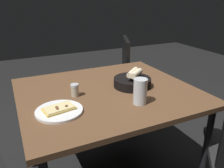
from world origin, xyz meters
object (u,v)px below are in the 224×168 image
object	(u,v)px
dining_table	(107,99)
beer_glass	(140,93)
pepper_shaker	(75,91)
chair_far	(114,77)
pizza_plate	(59,110)
bread_basket	(133,81)

from	to	relation	value
dining_table	beer_glass	world-z (taller)	beer_glass
pepper_shaker	chair_far	size ratio (longest dim) A/B	0.08
pizza_plate	bread_basket	xyz separation A→B (m)	(0.52, 0.15, 0.02)
beer_glass	chair_far	size ratio (longest dim) A/B	0.16
pizza_plate	bread_basket	distance (m)	0.54
dining_table	pizza_plate	bearing A→B (deg)	-155.21
pizza_plate	beer_glass	distance (m)	0.44
dining_table	pizza_plate	xyz separation A→B (m)	(-0.34, -0.16, 0.07)
bread_basket	chair_far	bearing A→B (deg)	72.59
chair_far	pepper_shaker	bearing A→B (deg)	-129.64
chair_far	dining_table	bearing A→B (deg)	-118.85
bread_basket	chair_far	distance (m)	0.85
pepper_shaker	chair_far	world-z (taller)	chair_far
beer_glass	pepper_shaker	xyz separation A→B (m)	(-0.30, 0.25, -0.03)
dining_table	beer_glass	bearing A→B (deg)	-70.90
pizza_plate	chair_far	bearing A→B (deg)	50.31
beer_glass	pizza_plate	bearing A→B (deg)	168.31
pepper_shaker	beer_glass	bearing A→B (deg)	-39.91
dining_table	bread_basket	xyz separation A→B (m)	(0.18, -0.01, 0.10)
bread_basket	chair_far	xyz separation A→B (m)	(0.24, 0.77, -0.26)
beer_glass	bread_basket	bearing A→B (deg)	68.92
beer_glass	chair_far	bearing A→B (deg)	71.72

